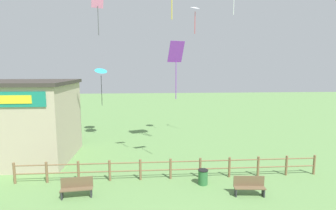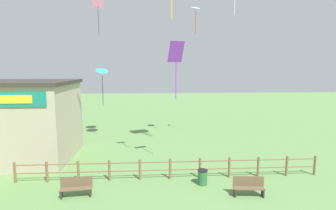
{
  "view_description": "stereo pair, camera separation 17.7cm",
  "coord_description": "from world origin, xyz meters",
  "px_view_note": "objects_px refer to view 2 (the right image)",
  "views": [
    {
      "loc": [
        -1.22,
        -7.2,
        6.38
      ],
      "look_at": [
        0.0,
        9.23,
        4.06
      ],
      "focal_mm": 28.0,
      "sensor_mm": 36.0,
      "label": 1
    },
    {
      "loc": [
        -1.04,
        -7.22,
        6.38
      ],
      "look_at": [
        0.0,
        9.23,
        4.06
      ],
      "focal_mm": 28.0,
      "sensor_mm": 36.0,
      "label": 2
    }
  ],
  "objects_px": {
    "trash_bin": "(202,177)",
    "kite_white_delta": "(196,9)",
    "kite_cyan_delta": "(102,72)",
    "park_bench_by_building": "(76,187)",
    "seaside_building": "(26,120)",
    "kite_pink_diamond": "(98,4)",
    "kite_purple_streamer": "(176,57)",
    "park_bench_near_fence": "(249,186)"
  },
  "relations": [
    {
      "from": "seaside_building",
      "to": "kite_purple_streamer",
      "type": "xyz_separation_m",
      "value": [
        10.35,
        -2.19,
        4.28
      ]
    },
    {
      "from": "seaside_building",
      "to": "kite_purple_streamer",
      "type": "bearing_deg",
      "value": -11.96
    },
    {
      "from": "kite_white_delta",
      "to": "kite_pink_diamond",
      "type": "height_order",
      "value": "kite_white_delta"
    },
    {
      "from": "kite_pink_diamond",
      "to": "kite_cyan_delta",
      "type": "height_order",
      "value": "kite_pink_diamond"
    },
    {
      "from": "seaside_building",
      "to": "kite_white_delta",
      "type": "distance_m",
      "value": 15.55
    },
    {
      "from": "trash_bin",
      "to": "park_bench_by_building",
      "type": "bearing_deg",
      "value": -171.95
    },
    {
      "from": "park_bench_near_fence",
      "to": "park_bench_by_building",
      "type": "distance_m",
      "value": 8.65
    },
    {
      "from": "park_bench_near_fence",
      "to": "kite_pink_diamond",
      "type": "distance_m",
      "value": 13.61
    },
    {
      "from": "kite_purple_streamer",
      "to": "kite_pink_diamond",
      "type": "xyz_separation_m",
      "value": [
        -4.8,
        0.7,
        3.22
      ]
    },
    {
      "from": "kite_white_delta",
      "to": "kite_pink_diamond",
      "type": "distance_m",
      "value": 8.74
    },
    {
      "from": "trash_bin",
      "to": "kite_white_delta",
      "type": "bearing_deg",
      "value": 83.73
    },
    {
      "from": "trash_bin",
      "to": "kite_pink_diamond",
      "type": "xyz_separation_m",
      "value": [
        -6.02,
        3.52,
        9.86
      ]
    },
    {
      "from": "kite_pink_diamond",
      "to": "kite_cyan_delta",
      "type": "xyz_separation_m",
      "value": [
        -1.32,
        7.79,
        -4.22
      ]
    },
    {
      "from": "kite_purple_streamer",
      "to": "kite_cyan_delta",
      "type": "bearing_deg",
      "value": 125.77
    },
    {
      "from": "park_bench_by_building",
      "to": "kite_cyan_delta",
      "type": "bearing_deg",
      "value": 93.66
    },
    {
      "from": "seaside_building",
      "to": "park_bench_near_fence",
      "type": "relative_size",
      "value": 4.12
    },
    {
      "from": "park_bench_by_building",
      "to": "kite_cyan_delta",
      "type": "relative_size",
      "value": 0.45
    },
    {
      "from": "park_bench_by_building",
      "to": "kite_white_delta",
      "type": "distance_m",
      "value": 16.24
    },
    {
      "from": "trash_bin",
      "to": "kite_white_delta",
      "type": "xyz_separation_m",
      "value": [
        0.95,
        8.69,
        10.79
      ]
    },
    {
      "from": "seaside_building",
      "to": "park_bench_by_building",
      "type": "xyz_separation_m",
      "value": [
        5.02,
        -5.93,
        -2.27
      ]
    },
    {
      "from": "park_bench_by_building",
      "to": "seaside_building",
      "type": "bearing_deg",
      "value": 130.21
    },
    {
      "from": "park_bench_near_fence",
      "to": "kite_cyan_delta",
      "type": "distance_m",
      "value": 16.77
    },
    {
      "from": "kite_cyan_delta",
      "to": "park_bench_near_fence",
      "type": "bearing_deg",
      "value": -53.49
    },
    {
      "from": "park_bench_near_fence",
      "to": "kite_cyan_delta",
      "type": "height_order",
      "value": "kite_cyan_delta"
    },
    {
      "from": "trash_bin",
      "to": "kite_cyan_delta",
      "type": "bearing_deg",
      "value": 123.02
    },
    {
      "from": "trash_bin",
      "to": "kite_pink_diamond",
      "type": "height_order",
      "value": "kite_pink_diamond"
    },
    {
      "from": "trash_bin",
      "to": "kite_purple_streamer",
      "type": "relative_size",
      "value": 0.23
    },
    {
      "from": "seaside_building",
      "to": "trash_bin",
      "type": "relative_size",
      "value": 7.75
    },
    {
      "from": "trash_bin",
      "to": "kite_purple_streamer",
      "type": "distance_m",
      "value": 7.31
    },
    {
      "from": "trash_bin",
      "to": "kite_purple_streamer",
      "type": "height_order",
      "value": "kite_purple_streamer"
    },
    {
      "from": "seaside_building",
      "to": "kite_pink_diamond",
      "type": "relative_size",
      "value": 2.46
    },
    {
      "from": "trash_bin",
      "to": "park_bench_near_fence",
      "type": "bearing_deg",
      "value": -34.36
    },
    {
      "from": "park_bench_by_building",
      "to": "kite_pink_diamond",
      "type": "xyz_separation_m",
      "value": [
        0.54,
        4.44,
        9.78
      ]
    },
    {
      "from": "park_bench_by_building",
      "to": "trash_bin",
      "type": "bearing_deg",
      "value": 8.05
    },
    {
      "from": "park_bench_by_building",
      "to": "kite_cyan_delta",
      "type": "xyz_separation_m",
      "value": [
        -0.78,
        12.23,
        5.55
      ]
    },
    {
      "from": "kite_purple_streamer",
      "to": "park_bench_near_fence",
      "type": "bearing_deg",
      "value": -52.04
    },
    {
      "from": "kite_pink_diamond",
      "to": "kite_cyan_delta",
      "type": "bearing_deg",
      "value": 99.64
    },
    {
      "from": "kite_cyan_delta",
      "to": "seaside_building",
      "type": "bearing_deg",
      "value": -123.92
    },
    {
      "from": "kite_pink_diamond",
      "to": "kite_white_delta",
      "type": "bearing_deg",
      "value": 36.57
    },
    {
      "from": "park_bench_near_fence",
      "to": "kite_pink_diamond",
      "type": "height_order",
      "value": "kite_pink_diamond"
    },
    {
      "from": "trash_bin",
      "to": "kite_white_delta",
      "type": "height_order",
      "value": "kite_white_delta"
    },
    {
      "from": "seaside_building",
      "to": "trash_bin",
      "type": "xyz_separation_m",
      "value": [
        11.58,
        -5.0,
        -2.36
      ]
    }
  ]
}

